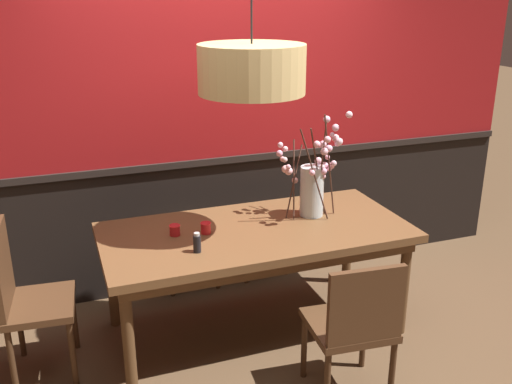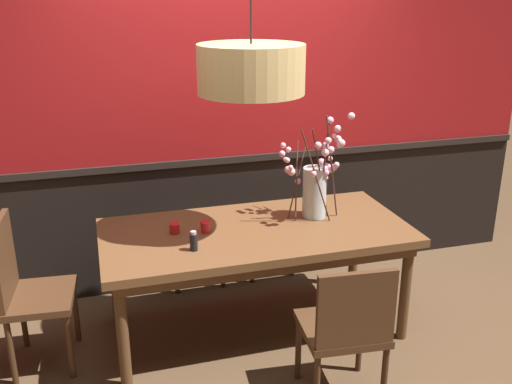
# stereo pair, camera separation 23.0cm
# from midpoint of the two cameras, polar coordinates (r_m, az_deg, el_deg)

# --- Properties ---
(ground_plane) EXTENTS (24.00, 24.00, 0.00)m
(ground_plane) POSITION_cam_midpoint_polar(r_m,az_deg,el_deg) (4.13, -1.64, -13.28)
(ground_plane) COLOR brown
(back_wall) EXTENTS (5.07, 0.14, 2.74)m
(back_wall) POSITION_cam_midpoint_polar(r_m,az_deg,el_deg) (4.36, -5.32, 7.84)
(back_wall) COLOR black
(back_wall) RESTS_ON ground
(dining_table) EXTENTS (2.01, 0.95, 0.75)m
(dining_table) POSITION_cam_midpoint_polar(r_m,az_deg,el_deg) (3.81, -1.73, -4.81)
(dining_table) COLOR brown
(dining_table) RESTS_ON ground
(chair_far_side_right) EXTENTS (0.44, 0.42, 0.96)m
(chair_far_side_right) POSITION_cam_midpoint_polar(r_m,az_deg,el_deg) (4.74, -1.55, -1.55)
(chair_far_side_right) COLOR #4C301C
(chair_far_side_right) RESTS_ON ground
(chair_far_side_left) EXTENTS (0.43, 0.44, 0.96)m
(chair_far_side_left) POSITION_cam_midpoint_polar(r_m,az_deg,el_deg) (4.61, -8.39, -2.42)
(chair_far_side_left) COLOR #4C301C
(chair_far_side_left) RESTS_ON ground
(chair_head_west_end) EXTENTS (0.43, 0.49, 0.97)m
(chair_head_west_end) POSITION_cam_midpoint_polar(r_m,az_deg,el_deg) (3.74, -23.58, -9.24)
(chair_head_west_end) COLOR #4C301C
(chair_head_west_end) RESTS_ON ground
(chair_near_side_right) EXTENTS (0.48, 0.47, 0.89)m
(chair_near_side_right) POSITION_cam_midpoint_polar(r_m,az_deg,el_deg) (3.27, 7.71, -12.73)
(chair_near_side_right) COLOR #4C301C
(chair_near_side_right) RESTS_ON ground
(vase_with_blossoms) EXTENTS (0.42, 0.43, 0.75)m
(vase_with_blossoms) POSITION_cam_midpoint_polar(r_m,az_deg,el_deg) (3.93, 3.98, 0.63)
(vase_with_blossoms) COLOR silver
(vase_with_blossoms) RESTS_ON dining_table
(candle_holder_nearer_center) EXTENTS (0.07, 0.07, 0.07)m
(candle_holder_nearer_center) POSITION_cam_midpoint_polar(r_m,az_deg,el_deg) (3.72, -9.79, -3.75)
(candle_holder_nearer_center) COLOR red
(candle_holder_nearer_center) RESTS_ON dining_table
(candle_holder_nearer_edge) EXTENTS (0.07, 0.07, 0.08)m
(candle_holder_nearer_edge) POSITION_cam_midpoint_polar(r_m,az_deg,el_deg) (3.72, -6.75, -3.56)
(candle_holder_nearer_edge) COLOR red
(candle_holder_nearer_edge) RESTS_ON dining_table
(condiment_bottle) EXTENTS (0.05, 0.05, 0.12)m
(condiment_bottle) POSITION_cam_midpoint_polar(r_m,az_deg,el_deg) (3.46, -7.76, -5.05)
(condiment_bottle) COLOR black
(condiment_bottle) RESTS_ON dining_table
(pendant_lamp) EXTENTS (0.64, 0.64, 1.10)m
(pendant_lamp) POSITION_cam_midpoint_polar(r_m,az_deg,el_deg) (3.45, -2.38, 12.03)
(pendant_lamp) COLOR tan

